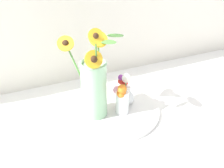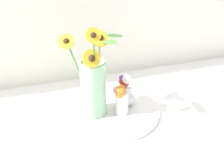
{
  "view_description": "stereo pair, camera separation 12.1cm",
  "coord_description": "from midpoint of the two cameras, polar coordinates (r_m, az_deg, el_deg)",
  "views": [
    {
      "loc": [
        -0.44,
        -0.9,
        0.76
      ],
      "look_at": [
        -0.01,
        0.06,
        0.16
      ],
      "focal_mm": 42.0,
      "sensor_mm": 36.0,
      "label": 1
    },
    {
      "loc": [
        -0.33,
        -0.94,
        0.76
      ],
      "look_at": [
        -0.01,
        0.06,
        0.16
      ],
      "focal_mm": 42.0,
      "sensor_mm": 36.0,
      "label": 2
    }
  ],
  "objects": [
    {
      "name": "vase_small_center",
      "position": [
        1.21,
        -0.6,
        -2.76
      ],
      "size": [
        0.09,
        0.09,
        0.18
      ],
      "color": "white",
      "rests_on": "serving_tray"
    },
    {
      "name": "mason_jar_sunflowers",
      "position": [
        1.17,
        -6.83,
        -0.04
      ],
      "size": [
        0.28,
        0.24,
        0.43
      ],
      "color": "#99CC9E",
      "rests_on": "serving_tray"
    },
    {
      "name": "vase_bulb_right",
      "position": [
        1.29,
        0.47,
        -2.13
      ],
      "size": [
        0.09,
        0.07,
        0.17
      ],
      "color": "white",
      "rests_on": "serving_tray"
    },
    {
      "name": "ground_plane",
      "position": [
        1.25,
        -1.27,
        -7.58
      ],
      "size": [
        6.0,
        6.0,
        0.0
      ],
      "primitive_type": "plane",
      "color": "white"
    },
    {
      "name": "serving_tray",
      "position": [
        1.29,
        -2.7,
        -5.89
      ],
      "size": [
        0.46,
        0.46,
        0.02
      ],
      "color": "white",
      "rests_on": "ground_plane"
    }
  ]
}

